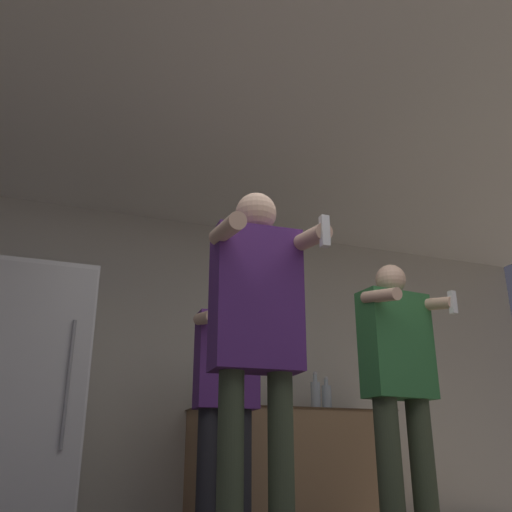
% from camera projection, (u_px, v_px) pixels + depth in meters
% --- Properties ---
extents(wall_back, '(7.00, 0.06, 2.55)m').
position_uv_depth(wall_back, '(190.00, 366.00, 4.74)').
color(wall_back, beige).
rests_on(wall_back, ground_plane).
extents(ceiling_slab, '(7.00, 3.59, 0.05)m').
position_uv_depth(ceiling_slab, '(255.00, 135.00, 3.81)').
color(ceiling_slab, silver).
rests_on(ceiling_slab, wall_back).
extents(refrigerator, '(0.74, 0.75, 1.82)m').
position_uv_depth(refrigerator, '(27.00, 401.00, 3.87)').
color(refrigerator, white).
rests_on(refrigerator, ground_plane).
extents(counter, '(1.60, 0.63, 0.91)m').
position_uv_depth(counter, '(292.00, 471.00, 4.42)').
color(counter, '#997551').
rests_on(counter, ground_plane).
extents(bottle_dark_rum, '(0.06, 0.06, 0.32)m').
position_uv_depth(bottle_dark_rum, '(212.00, 392.00, 4.39)').
color(bottle_dark_rum, silver).
rests_on(bottle_dark_rum, counter).
extents(bottle_clear_vodka, '(0.08, 0.08, 0.32)m').
position_uv_depth(bottle_clear_vodka, '(316.00, 395.00, 4.68)').
color(bottle_clear_vodka, silver).
rests_on(bottle_clear_vodka, counter).
extents(bottle_amber_bourbon, '(0.09, 0.09, 0.32)m').
position_uv_depth(bottle_amber_bourbon, '(247.00, 392.00, 4.48)').
color(bottle_amber_bourbon, silver).
rests_on(bottle_amber_bourbon, counter).
extents(bottle_tall_gin, '(0.06, 0.06, 0.28)m').
position_uv_depth(bottle_tall_gin, '(274.00, 395.00, 4.55)').
color(bottle_tall_gin, silver).
rests_on(bottle_tall_gin, counter).
extents(bottle_green_wine, '(0.08, 0.08, 0.28)m').
position_uv_depth(bottle_green_wine, '(327.00, 397.00, 4.71)').
color(bottle_green_wine, silver).
rests_on(bottle_green_wine, counter).
extents(person_woman_foreground, '(0.48, 0.50, 1.76)m').
position_uv_depth(person_woman_foreground, '(257.00, 329.00, 2.58)').
color(person_woman_foreground, '#38422D').
rests_on(person_woman_foreground, ground_plane).
extents(person_man_side, '(0.53, 0.45, 1.73)m').
position_uv_depth(person_man_side, '(400.00, 382.00, 3.46)').
color(person_man_side, '#38422D').
rests_on(person_man_side, ground_plane).
extents(person_spectator_back, '(0.48, 0.51, 1.67)m').
position_uv_depth(person_spectator_back, '(226.00, 387.00, 3.72)').
color(person_spectator_back, black).
rests_on(person_spectator_back, ground_plane).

